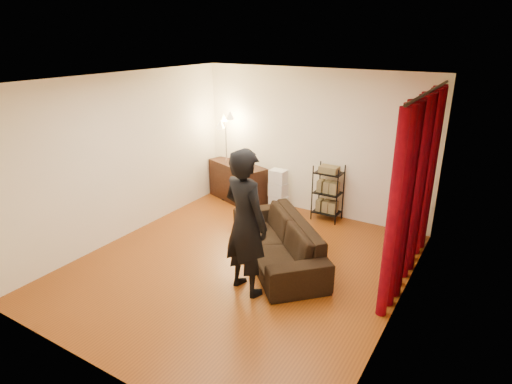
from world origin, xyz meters
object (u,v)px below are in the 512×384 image
Objects in this scene: person at (246,223)px; floor_lamp at (226,158)px; storage_boxes at (278,190)px; sofa at (277,240)px; wire_shelf at (328,193)px; media_cabinet at (238,182)px.

person reaches higher than floor_lamp.
person is 2.93m from storage_boxes.
floor_lamp reaches higher than sofa.
wire_shelf is 2.20m from floor_lamp.
sofa is 2.79× the size of storage_boxes.
storage_boxes reaches higher than media_cabinet.
media_cabinet is at bearing -178.99° from sofa.
sofa is at bearing -71.37° from person.
media_cabinet is 1.67× the size of storage_boxes.
wire_shelf is (0.06, 1.82, 0.19)m from sofa.
sofa is 2.77m from floor_lamp.
person is 1.88× the size of wire_shelf.
media_cabinet is at bearing 14.85° from floor_lamp.
floor_lamp is at bearing -145.47° from media_cabinet.
wire_shelf is 0.59× the size of floor_lamp.
wire_shelf is (0.03, 2.75, -0.46)m from person.
wire_shelf is at bearing 21.15° from media_cabinet.
storage_boxes is at bearing 20.03° from media_cabinet.
storage_boxes is 1.01m from wire_shelf.
floor_lamp is at bearing -161.57° from wire_shelf.
storage_boxes is 0.45× the size of floor_lamp.
person is 3.36m from media_cabinet.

